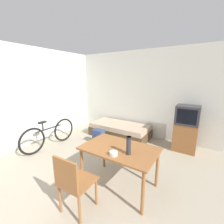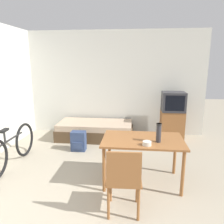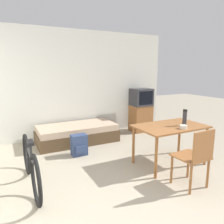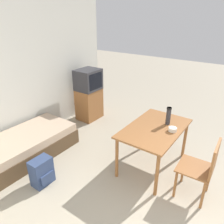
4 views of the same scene
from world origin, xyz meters
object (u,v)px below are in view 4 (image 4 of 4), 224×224
object	(u,v)px
dining_table	(155,132)
thermos_flask	(168,115)
wooden_chair	(203,167)
tv	(89,94)
mate_bowl	(173,129)
daybed	(23,147)
backpack	(42,172)

from	to	relation	value
dining_table	thermos_flask	distance (m)	0.35
dining_table	wooden_chair	xyz separation A→B (m)	(-0.25, -0.83, -0.13)
tv	wooden_chair	bearing A→B (deg)	-109.62
tv	mate_bowl	xyz separation A→B (m)	(-0.73, -2.33, 0.15)
daybed	mate_bowl	size ratio (longest dim) A/B	14.80
dining_table	backpack	size ratio (longest dim) A/B	2.91
mate_bowl	backpack	xyz separation A→B (m)	(-1.40, 1.41, -0.55)
tv	thermos_flask	distance (m)	2.26
dining_table	mate_bowl	world-z (taller)	mate_bowl
tv	backpack	bearing A→B (deg)	-156.74
backpack	thermos_flask	bearing A→B (deg)	-38.75
thermos_flask	backpack	size ratio (longest dim) A/B	0.67
daybed	backpack	world-z (taller)	backpack
dining_table	backpack	distance (m)	1.82
wooden_chair	thermos_flask	size ratio (longest dim) A/B	3.13
thermos_flask	tv	bearing A→B (deg)	75.61
wooden_chair	tv	bearing A→B (deg)	70.38
thermos_flask	backpack	world-z (taller)	thermos_flask
daybed	mate_bowl	world-z (taller)	mate_bowl
daybed	backpack	size ratio (longest dim) A/B	4.36
daybed	backpack	distance (m)	0.84
wooden_chair	thermos_flask	world-z (taller)	thermos_flask
wooden_chair	backpack	distance (m)	2.28
dining_table	backpack	world-z (taller)	dining_table
thermos_flask	backpack	xyz separation A→B (m)	(-1.57, 1.26, -0.68)
tv	mate_bowl	bearing A→B (deg)	-107.48
wooden_chair	daybed	bearing A→B (deg)	107.36
daybed	thermos_flask	distance (m)	2.56
mate_bowl	thermos_flask	bearing A→B (deg)	41.05
dining_table	mate_bowl	xyz separation A→B (m)	(0.05, -0.26, 0.12)
tv	backpack	world-z (taller)	tv
mate_bowl	backpack	world-z (taller)	mate_bowl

